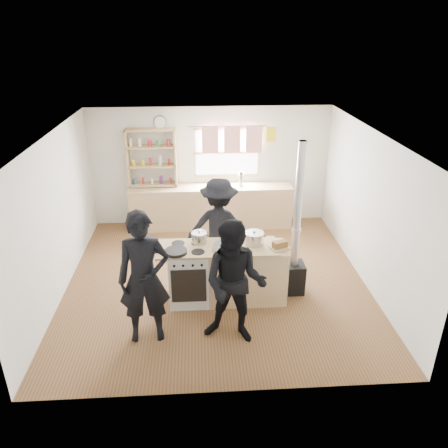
{
  "coord_description": "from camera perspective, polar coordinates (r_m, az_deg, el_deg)",
  "views": [
    {
      "loc": [
        -0.28,
        -6.39,
        3.99
      ],
      "look_at": [
        0.12,
        -0.1,
        1.1
      ],
      "focal_mm": 35.0,
      "sensor_mm": 36.0,
      "label": 1
    }
  ],
  "objects": [
    {
      "name": "roast_tray",
      "position": [
        6.52,
        -0.02,
        -2.93
      ],
      "size": [
        0.37,
        0.34,
        0.07
      ],
      "color": "silver",
      "rests_on": "cooking_island"
    },
    {
      "name": "person_near_right",
      "position": [
        5.79,
        1.42,
        -7.8
      ],
      "size": [
        1.02,
        0.89,
        1.77
      ],
      "primitive_type": "imported",
      "rotation": [
        0.0,
        0.0,
        -0.29
      ],
      "color": "black",
      "rests_on": "ground"
    },
    {
      "name": "ground",
      "position": [
        7.54,
        -1.0,
        -7.36
      ],
      "size": [
        5.0,
        5.0,
        0.01
      ],
      "primitive_type": "cube",
      "color": "brown",
      "rests_on": "ground"
    },
    {
      "name": "back_counter",
      "position": [
        9.31,
        -1.67,
        2.29
      ],
      "size": [
        3.4,
        0.55,
        0.9
      ],
      "primitive_type": "cube",
      "color": "tan",
      "rests_on": "ground"
    },
    {
      "name": "flue_heater",
      "position": [
        7.02,
        9.16,
        -4.14
      ],
      "size": [
        0.35,
        0.35,
        2.5
      ],
      "color": "black",
      "rests_on": "ground"
    },
    {
      "name": "person_near_left",
      "position": [
        5.88,
        -10.4,
        -7.03
      ],
      "size": [
        0.72,
        0.51,
        1.89
      ],
      "primitive_type": "imported",
      "rotation": [
        0.0,
        0.0,
        0.08
      ],
      "color": "black",
      "rests_on": "ground"
    },
    {
      "name": "cooking_island",
      "position": [
        6.83,
        0.42,
        -6.41
      ],
      "size": [
        1.97,
        0.64,
        0.93
      ],
      "color": "white",
      "rests_on": "ground"
    },
    {
      "name": "stockpot_counter",
      "position": [
        6.65,
        3.96,
        -1.88
      ],
      "size": [
        0.3,
        0.3,
        0.22
      ],
      "color": "#B7B7BA",
      "rests_on": "cooking_island"
    },
    {
      "name": "stockpot_stove",
      "position": [
        6.69,
        -3.26,
        -1.78
      ],
      "size": [
        0.24,
        0.24,
        0.2
      ],
      "color": "#B1B1B3",
      "rests_on": "cooking_island"
    },
    {
      "name": "bread_board",
      "position": [
        6.58,
        7.31,
        -2.79
      ],
      "size": [
        0.34,
        0.29,
        0.12
      ],
      "color": "tan",
      "rests_on": "cooking_island"
    },
    {
      "name": "person_far",
      "position": [
        7.42,
        -0.63,
        -0.36
      ],
      "size": [
        1.19,
        0.81,
        1.71
      ],
      "primitive_type": "imported",
      "rotation": [
        0.0,
        0.0,
        2.98
      ],
      "color": "black",
      "rests_on": "ground"
    },
    {
      "name": "shelving_unit",
      "position": [
        9.12,
        -9.42,
        8.55
      ],
      "size": [
        1.0,
        0.28,
        1.2
      ],
      "color": "tan",
      "rests_on": "back_counter"
    },
    {
      "name": "thermos",
      "position": [
        9.14,
        2.23,
        5.85
      ],
      "size": [
        0.1,
        0.1,
        0.3
      ],
      "primitive_type": "cylinder",
      "color": "silver",
      "rests_on": "back_counter"
    },
    {
      "name": "skillet_greens",
      "position": [
        6.45,
        -6.32,
        -3.58
      ],
      "size": [
        0.35,
        0.35,
        0.05
      ],
      "color": "black",
      "rests_on": "cooking_island"
    }
  ]
}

